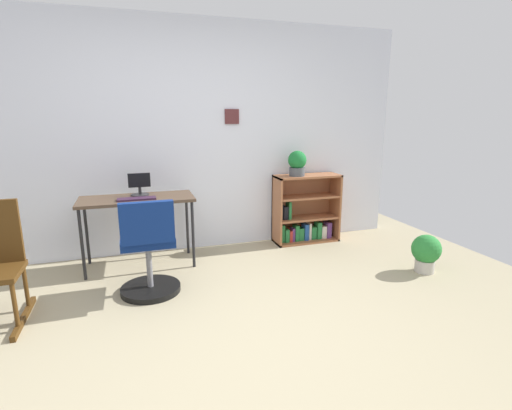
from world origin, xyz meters
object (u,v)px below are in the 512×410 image
at_px(desk, 137,204).
at_px(monitor, 140,186).
at_px(potted_plant_on_shelf, 297,163).
at_px(potted_plant_floor, 426,252).
at_px(keyboard, 137,199).
at_px(bookshelf_low, 304,212).
at_px(office_chair, 149,253).

xyz_separation_m(desk, monitor, (0.04, 0.10, 0.16)).
xyz_separation_m(monitor, potted_plant_on_shelf, (1.78, 0.08, 0.15)).
height_order(potted_plant_on_shelf, potted_plant_floor, potted_plant_on_shelf).
bearing_deg(keyboard, potted_plant_on_shelf, 8.77).
bearing_deg(desk, potted_plant_floor, -21.29).
relative_size(bookshelf_low, potted_plant_floor, 2.16).
distance_m(monitor, potted_plant_floor, 2.95).
distance_m(desk, potted_plant_on_shelf, 1.86).
bearing_deg(keyboard, bookshelf_low, 9.66).
relative_size(keyboard, potted_plant_on_shelf, 1.24).
height_order(monitor, office_chair, monitor).
bearing_deg(potted_plant_on_shelf, desk, -174.49).
distance_m(desk, potted_plant_floor, 2.92).
xyz_separation_m(keyboard, potted_plant_floor, (2.69, -0.94, -0.52)).
height_order(bookshelf_low, potted_plant_floor, bookshelf_low).
height_order(office_chair, potted_plant_on_shelf, potted_plant_on_shelf).
relative_size(office_chair, potted_plant_floor, 2.28).
xyz_separation_m(office_chair, potted_plant_floor, (2.63, -0.32, -0.17)).
height_order(monitor, potted_plant_on_shelf, potted_plant_on_shelf).
distance_m(monitor, potted_plant_on_shelf, 1.79).
relative_size(keyboard, potted_plant_floor, 0.96).
bearing_deg(desk, potted_plant_on_shelf, 5.51).
xyz_separation_m(desk, bookshelf_low, (1.96, 0.23, -0.30)).
xyz_separation_m(keyboard, office_chair, (0.06, -0.62, -0.35)).
bearing_deg(desk, monitor, 69.35).
bearing_deg(desk, bookshelf_low, 6.63).
relative_size(desk, office_chair, 1.28).
bearing_deg(office_chair, potted_plant_on_shelf, 27.08).
bearing_deg(potted_plant_on_shelf, monitor, -177.53).
height_order(keyboard, potted_plant_floor, keyboard).
bearing_deg(monitor, keyboard, -100.71).
bearing_deg(office_chair, bookshelf_low, 26.68).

